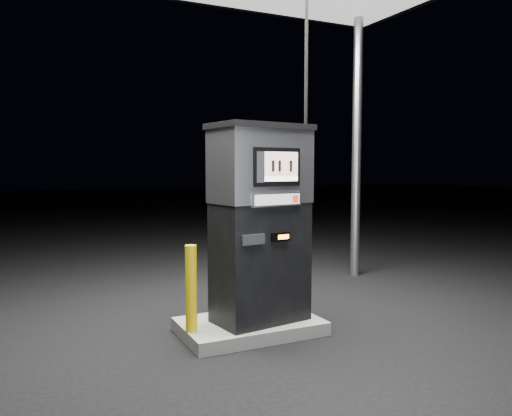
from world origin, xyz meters
name	(u,v)px	position (x,y,z in m)	size (l,w,h in m)	color
ground	(250,332)	(0.00, 0.00, 0.00)	(80.00, 80.00, 0.00)	black
pump_island	(250,326)	(0.00, 0.00, 0.07)	(1.60, 1.00, 0.15)	#5F5F5B
fuel_dispenser	(261,221)	(0.11, -0.06, 1.31)	(1.29, 0.83, 4.70)	black
bollard_left	(191,289)	(-0.74, -0.09, 0.62)	(0.13, 0.13, 0.95)	yellow
bollard_right	(286,279)	(0.55, 0.13, 0.56)	(0.11, 0.11, 0.82)	yellow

